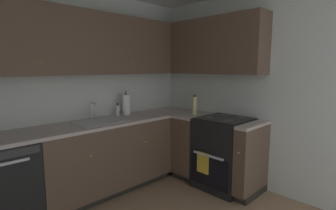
{
  "coord_description": "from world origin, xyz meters",
  "views": [
    {
      "loc": [
        -1.19,
        -1.46,
        1.54
      ],
      "look_at": [
        0.99,
        0.76,
        1.1
      ],
      "focal_mm": 27.76,
      "sensor_mm": 36.0,
      "label": 1
    }
  ],
  "objects_px": {
    "dishwasher": "(0,187)",
    "soap_bottle": "(118,110)",
    "oven_range": "(224,152)",
    "paper_towel_roll": "(126,105)",
    "oil_bottle": "(195,105)"
  },
  "relations": [
    {
      "from": "dishwasher",
      "to": "soap_bottle",
      "type": "xyz_separation_m",
      "value": [
        1.45,
        0.18,
        0.54
      ]
    },
    {
      "from": "dishwasher",
      "to": "oil_bottle",
      "type": "bearing_deg",
      "value": -11.61
    },
    {
      "from": "soap_bottle",
      "to": "paper_towel_roll",
      "type": "bearing_deg",
      "value": -8.83
    },
    {
      "from": "oven_range",
      "to": "paper_towel_roll",
      "type": "bearing_deg",
      "value": 123.01
    },
    {
      "from": "dishwasher",
      "to": "soap_bottle",
      "type": "bearing_deg",
      "value": 7.11
    },
    {
      "from": "oil_bottle",
      "to": "paper_towel_roll",
      "type": "bearing_deg",
      "value": 138.39
    },
    {
      "from": "oven_range",
      "to": "paper_towel_roll",
      "type": "xyz_separation_m",
      "value": [
        -0.73,
        1.12,
        0.58
      ]
    },
    {
      "from": "oven_range",
      "to": "soap_bottle",
      "type": "bearing_deg",
      "value": 126.91
    },
    {
      "from": "dishwasher",
      "to": "oven_range",
      "type": "xyz_separation_m",
      "value": [
        2.31,
        -0.96,
        0.02
      ]
    },
    {
      "from": "oven_range",
      "to": "soap_bottle",
      "type": "xyz_separation_m",
      "value": [
        -0.86,
        1.14,
        0.52
      ]
    },
    {
      "from": "soap_bottle",
      "to": "oil_bottle",
      "type": "xyz_separation_m",
      "value": [
        0.84,
        -0.65,
        0.05
      ]
    },
    {
      "from": "soap_bottle",
      "to": "oil_bottle",
      "type": "bearing_deg",
      "value": -37.8
    },
    {
      "from": "oil_bottle",
      "to": "soap_bottle",
      "type": "bearing_deg",
      "value": 142.2
    },
    {
      "from": "oven_range",
      "to": "soap_bottle",
      "type": "height_order",
      "value": "soap_bottle"
    },
    {
      "from": "oven_range",
      "to": "paper_towel_roll",
      "type": "relative_size",
      "value": 3.09
    }
  ]
}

